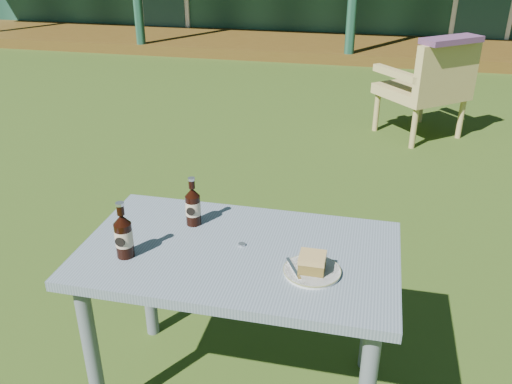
% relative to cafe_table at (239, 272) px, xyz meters
% --- Properties ---
extents(ground, '(80.00, 80.00, 0.00)m').
position_rel_cafe_table_xyz_m(ground, '(0.00, 1.60, -0.62)').
color(ground, '#334916').
extents(cafe_table, '(1.20, 0.70, 0.72)m').
position_rel_cafe_table_xyz_m(cafe_table, '(0.00, 0.00, 0.00)').
color(cafe_table, slate).
rests_on(cafe_table, ground).
extents(plate, '(0.20, 0.20, 0.01)m').
position_rel_cafe_table_xyz_m(plate, '(0.29, -0.09, 0.11)').
color(plate, silver).
rests_on(plate, cafe_table).
extents(cake_slice, '(0.09, 0.09, 0.06)m').
position_rel_cafe_table_xyz_m(cake_slice, '(0.29, -0.09, 0.15)').
color(cake_slice, brown).
rests_on(cake_slice, plate).
extents(fork, '(0.08, 0.13, 0.00)m').
position_rel_cafe_table_xyz_m(fork, '(0.23, -0.10, 0.12)').
color(fork, silver).
rests_on(fork, plate).
extents(cola_bottle_near, '(0.06, 0.06, 0.21)m').
position_rel_cafe_table_xyz_m(cola_bottle_near, '(-0.23, 0.15, 0.18)').
color(cola_bottle_near, black).
rests_on(cola_bottle_near, cafe_table).
extents(cola_bottle_far, '(0.07, 0.07, 0.22)m').
position_rel_cafe_table_xyz_m(cola_bottle_far, '(-0.40, -0.13, 0.19)').
color(cola_bottle_far, black).
rests_on(cola_bottle_far, cafe_table).
extents(bottle_cap, '(0.03, 0.03, 0.01)m').
position_rel_cafe_table_xyz_m(bottle_cap, '(0.01, 0.03, 0.11)').
color(bottle_cap, silver).
rests_on(bottle_cap, cafe_table).
extents(armchair_left, '(0.93, 0.93, 0.92)m').
position_rel_cafe_table_xyz_m(armchair_left, '(0.92, 3.47, -0.10)').
color(armchair_left, tan).
rests_on(armchair_left, ground).
extents(floral_throw, '(0.57, 0.53, 0.05)m').
position_rel_cafe_table_xyz_m(floral_throw, '(1.04, 3.33, 0.33)').
color(floral_throw, '#583456').
rests_on(floral_throw, armchair_left).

